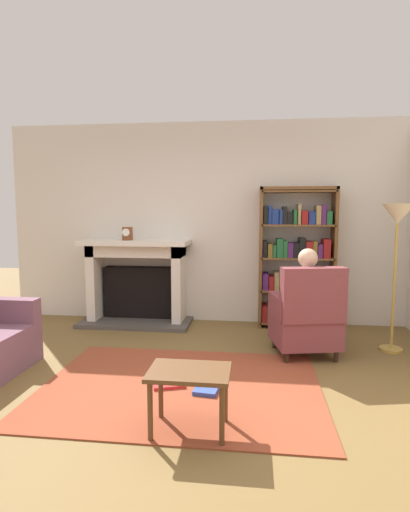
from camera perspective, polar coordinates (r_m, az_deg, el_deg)
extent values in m
plane|color=brown|center=(3.48, -4.29, -19.72)|extent=(14.00, 14.00, 0.00)
cube|color=silver|center=(5.65, 0.66, 4.56)|extent=(5.60, 0.10, 2.70)
cube|color=brown|center=(3.75, -3.35, -17.65)|extent=(2.40, 1.80, 0.01)
cube|color=#4C4742|center=(5.68, -9.59, -9.06)|extent=(1.48, 0.64, 0.05)
cube|color=black|center=(5.80, -9.04, -4.92)|extent=(0.96, 0.20, 0.70)
cube|color=silver|center=(5.85, -14.85, -3.60)|extent=(0.12, 0.44, 1.07)
cube|color=silver|center=(5.53, -3.64, -3.97)|extent=(0.12, 0.44, 1.07)
cube|color=silver|center=(5.60, -9.49, 0.81)|extent=(1.28, 0.44, 0.16)
cube|color=silver|center=(5.53, -9.68, 1.88)|extent=(1.44, 0.56, 0.06)
cylinder|color=brown|center=(5.53, -10.70, 3.07)|extent=(0.14, 0.14, 0.17)
cylinder|color=white|center=(5.47, -10.91, 3.24)|extent=(0.10, 0.01, 0.10)
cube|color=brown|center=(5.44, 7.71, -0.19)|extent=(0.04, 0.32, 1.82)
cube|color=brown|center=(5.53, 17.38, -0.32)|extent=(0.04, 0.32, 1.82)
cube|color=brown|center=(5.44, 12.81, 9.12)|extent=(0.97, 0.32, 0.04)
cube|color=brown|center=(5.63, 12.37, -8.91)|extent=(0.93, 0.32, 0.02)
cube|color=maroon|center=(5.56, 8.24, -7.74)|extent=(0.07, 0.26, 0.21)
cube|color=#997F4C|center=(5.57, 9.10, -7.75)|extent=(0.09, 0.26, 0.21)
cube|color=brown|center=(5.57, 9.96, -7.87)|extent=(0.06, 0.26, 0.19)
cube|color=#4C1E59|center=(5.58, 10.64, -7.94)|extent=(0.05, 0.26, 0.18)
cube|color=black|center=(5.58, 11.23, -7.95)|extent=(0.06, 0.26, 0.18)
cube|color=#1E592D|center=(5.59, 12.08, -7.96)|extent=(0.09, 0.26, 0.17)
cube|color=brown|center=(5.59, 12.96, -7.68)|extent=(0.08, 0.26, 0.23)
cube|color=maroon|center=(5.61, 13.72, -7.91)|extent=(0.06, 0.26, 0.18)
cube|color=brown|center=(5.61, 14.30, -8.00)|extent=(0.05, 0.26, 0.16)
cube|color=navy|center=(5.61, 15.03, -7.60)|extent=(0.08, 0.26, 0.24)
cube|color=navy|center=(5.63, 15.88, -7.73)|extent=(0.07, 0.26, 0.22)
cube|color=navy|center=(5.65, 16.70, -7.89)|extent=(0.08, 0.26, 0.18)
cube|color=brown|center=(5.53, 12.47, -4.65)|extent=(0.93, 0.32, 0.02)
cube|color=#4C1E59|center=(5.48, 8.36, -3.43)|extent=(0.07, 0.26, 0.21)
cube|color=maroon|center=(5.48, 9.16, -3.60)|extent=(0.06, 0.26, 0.18)
cube|color=#997F4C|center=(5.48, 9.88, -3.33)|extent=(0.06, 0.26, 0.23)
cube|color=black|center=(5.49, 10.62, -3.54)|extent=(0.07, 0.26, 0.19)
cube|color=navy|center=(5.49, 11.45, -3.52)|extent=(0.08, 0.26, 0.20)
cube|color=brown|center=(5.50, 12.11, -3.43)|extent=(0.04, 0.26, 0.22)
cube|color=navy|center=(5.50, 12.64, -3.49)|extent=(0.05, 0.26, 0.21)
cube|color=navy|center=(5.50, 13.13, -3.35)|extent=(0.04, 0.26, 0.23)
cube|color=maroon|center=(5.52, 13.83, -3.75)|extent=(0.09, 0.26, 0.16)
cube|color=navy|center=(5.52, 14.63, -3.30)|extent=(0.04, 0.26, 0.25)
cube|color=black|center=(5.53, 15.24, -3.55)|extent=(0.07, 0.26, 0.20)
cube|color=#4C1E59|center=(5.54, 15.97, -3.42)|extent=(0.06, 0.26, 0.22)
cube|color=#1E592D|center=(5.56, 16.62, -3.63)|extent=(0.06, 0.26, 0.18)
cube|color=brown|center=(5.47, 12.58, -0.26)|extent=(0.93, 0.32, 0.02)
cube|color=black|center=(5.42, 8.31, 1.01)|extent=(0.05, 0.26, 0.21)
cube|color=brown|center=(5.42, 9.00, 0.82)|extent=(0.06, 0.26, 0.17)
cube|color=#1E592D|center=(5.43, 9.58, 0.74)|extent=(0.04, 0.26, 0.16)
cube|color=#1E592D|center=(5.43, 10.29, 1.15)|extent=(0.08, 0.26, 0.24)
cube|color=#1E592D|center=(5.43, 11.02, 1.02)|extent=(0.05, 0.26, 0.22)
cube|color=#4C1E59|center=(5.44, 11.69, 0.85)|extent=(0.07, 0.26, 0.19)
cube|color=black|center=(5.44, 12.46, 0.84)|extent=(0.07, 0.26, 0.19)
cube|color=black|center=(5.45, 13.26, 1.16)|extent=(0.07, 0.26, 0.25)
cube|color=maroon|center=(5.46, 14.14, 0.91)|extent=(0.08, 0.26, 0.21)
cube|color=brown|center=(5.47, 14.88, 0.92)|extent=(0.05, 0.26, 0.21)
cube|color=#4C1E59|center=(5.48, 15.52, 0.73)|extent=(0.06, 0.26, 0.18)
cube|color=maroon|center=(5.49, 16.39, 1.05)|extent=(0.09, 0.26, 0.24)
cube|color=brown|center=(5.43, 12.69, 4.21)|extent=(0.93, 0.32, 0.02)
cube|color=black|center=(5.40, 8.40, 5.65)|extent=(0.05, 0.26, 0.23)
cube|color=navy|center=(5.40, 8.98, 5.64)|extent=(0.04, 0.26, 0.23)
cube|color=navy|center=(5.40, 9.68, 5.42)|extent=(0.08, 0.26, 0.19)
cube|color=navy|center=(5.40, 10.42, 5.35)|extent=(0.04, 0.26, 0.18)
cube|color=black|center=(5.41, 10.95, 5.56)|extent=(0.05, 0.26, 0.23)
cube|color=black|center=(5.41, 11.61, 5.18)|extent=(0.07, 0.26, 0.16)
cube|color=#1E592D|center=(5.42, 12.31, 5.30)|extent=(0.04, 0.26, 0.18)
cube|color=#997F4C|center=(5.42, 12.86, 5.68)|extent=(0.04, 0.26, 0.26)
cube|color=maroon|center=(5.43, 13.56, 5.23)|extent=(0.08, 0.26, 0.17)
cube|color=navy|center=(5.44, 14.50, 5.15)|extent=(0.08, 0.26, 0.16)
cube|color=#997F4C|center=(5.45, 15.32, 5.51)|extent=(0.06, 0.26, 0.24)
cube|color=#4C1E59|center=(5.46, 15.98, 5.54)|extent=(0.06, 0.26, 0.25)
cube|color=#1E592D|center=(5.47, 16.69, 5.11)|extent=(0.07, 0.26, 0.17)
cube|color=brown|center=(5.44, 12.80, 8.70)|extent=(0.93, 0.32, 0.02)
cylinder|color=#331E14|center=(4.91, 15.53, -11.30)|extent=(0.05, 0.05, 0.12)
cylinder|color=#331E14|center=(4.76, 9.61, -11.72)|extent=(0.05, 0.05, 0.12)
cylinder|color=#331E14|center=(4.48, 17.72, -13.08)|extent=(0.05, 0.05, 0.12)
cylinder|color=#331E14|center=(4.32, 11.25, -13.66)|extent=(0.05, 0.05, 0.12)
cube|color=brown|center=(4.54, 13.60, -9.90)|extent=(0.75, 0.72, 0.30)
cube|color=brown|center=(4.22, 14.79, -5.25)|extent=(0.66, 0.29, 0.55)
cube|color=brown|center=(4.57, 16.92, -6.54)|extent=(0.23, 0.55, 0.22)
cube|color=brown|center=(4.40, 10.34, -6.86)|extent=(0.23, 0.55, 0.22)
cube|color=silver|center=(4.40, 13.95, -5.08)|extent=(0.35, 0.26, 0.50)
sphere|color=#D8AD8C|center=(4.35, 14.08, -0.29)|extent=(0.20, 0.20, 0.20)
cube|color=#191E3F|center=(4.66, 14.02, -6.98)|extent=(0.20, 0.42, 0.12)
cube|color=#191E3F|center=(4.61, 12.13, -7.07)|extent=(0.20, 0.42, 0.12)
cylinder|color=#191E3F|center=(4.90, 13.21, -9.44)|extent=(0.10, 0.10, 0.42)
cylinder|color=#191E3F|center=(4.85, 11.39, -9.55)|extent=(0.10, 0.10, 0.42)
cube|color=white|center=(4.69, 12.68, -3.10)|extent=(0.37, 0.18, 0.25)
cube|color=#764E5F|center=(4.69, -25.98, -6.73)|extent=(0.70, 0.16, 0.24)
cube|color=brown|center=(2.92, -2.19, -15.79)|extent=(0.56, 0.39, 0.03)
cylinder|color=brown|center=(2.93, -7.61, -20.62)|extent=(0.04, 0.04, 0.41)
cylinder|color=brown|center=(2.85, 2.37, -21.30)|extent=(0.04, 0.04, 0.41)
cylinder|color=brown|center=(3.19, -6.15, -18.16)|extent=(0.04, 0.04, 0.41)
cylinder|color=brown|center=(3.13, 2.85, -18.69)|extent=(0.04, 0.04, 0.41)
cube|color=red|center=(3.77, -5.05, -17.20)|extent=(0.32, 0.28, 0.03)
cube|color=#334CA5|center=(3.66, 0.29, -17.89)|extent=(0.22, 0.28, 0.03)
cylinder|color=#B7933F|center=(5.04, 24.36, -11.68)|extent=(0.24, 0.24, 0.03)
cylinder|color=#B7933F|center=(4.88, 24.74, -3.90)|extent=(0.03, 0.03, 1.36)
cone|color=beige|center=(4.81, 25.17, 5.28)|extent=(0.32, 0.32, 0.22)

